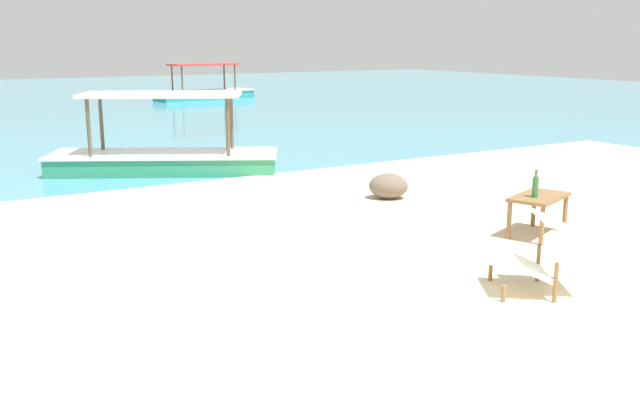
% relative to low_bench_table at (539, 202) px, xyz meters
% --- Properties ---
extents(sand_beach, '(18.00, 14.00, 0.04)m').
position_rel_low_bench_table_xyz_m(sand_beach, '(-2.27, -2.23, -0.39)').
color(sand_beach, beige).
rests_on(sand_beach, ground).
extents(water_surface, '(60.00, 36.00, 0.03)m').
position_rel_low_bench_table_xyz_m(water_surface, '(-2.27, 19.77, -0.41)').
color(water_surface, teal).
rests_on(water_surface, ground).
extents(low_bench_table, '(0.87, 0.68, 0.45)m').
position_rel_low_bench_table_xyz_m(low_bench_table, '(0.00, 0.00, 0.00)').
color(low_bench_table, brown).
rests_on(low_bench_table, sand_beach).
extents(bottle, '(0.07, 0.07, 0.30)m').
position_rel_low_bench_table_xyz_m(bottle, '(-0.11, -0.04, 0.19)').
color(bottle, '#2D6B38').
rests_on(bottle, low_bench_table).
extents(deck_chair_far, '(0.93, 0.86, 0.68)m').
position_rel_low_bench_table_xyz_m(deck_chair_far, '(-1.35, -1.28, 0.01)').
color(deck_chair_far, brown).
rests_on(deck_chair_far, sand_beach).
extents(shore_rock_medium, '(0.67, 0.64, 0.34)m').
position_rel_low_bench_table_xyz_m(shore_rock_medium, '(-0.31, 2.33, -0.20)').
color(shore_rock_medium, '#6B5B4C').
rests_on(shore_rock_medium, sand_beach).
extents(boat_teal, '(3.79, 1.61, 1.29)m').
position_rel_low_bench_table_xyz_m(boat_teal, '(3.89, 19.50, -0.12)').
color(boat_teal, teal).
rests_on(boat_teal, water_surface).
extents(boat_green, '(3.78, 2.75, 1.29)m').
position_rel_low_bench_table_xyz_m(boat_green, '(-2.20, 5.93, -0.12)').
color(boat_green, '#338E66').
rests_on(boat_green, water_surface).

